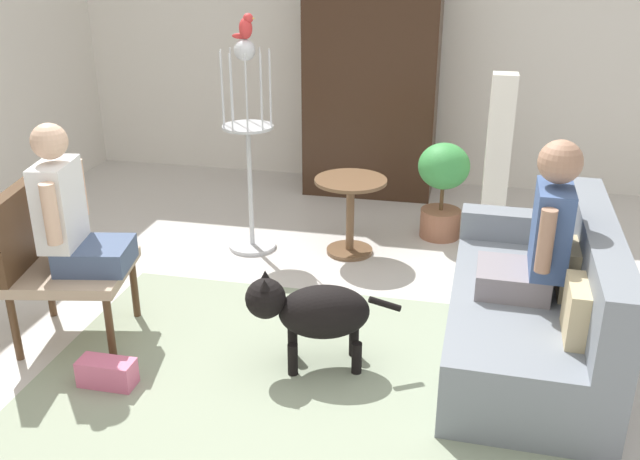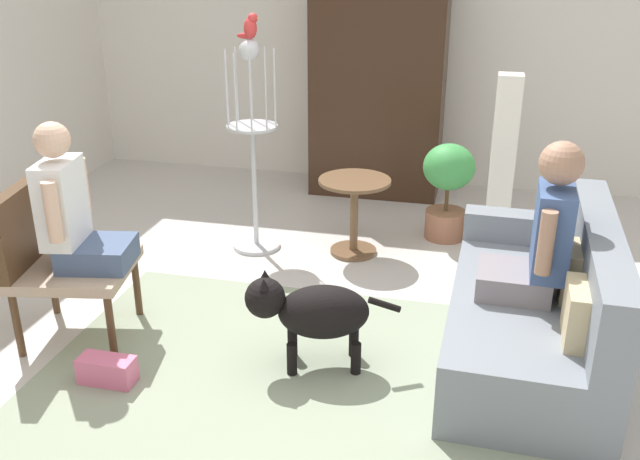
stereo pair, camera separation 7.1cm
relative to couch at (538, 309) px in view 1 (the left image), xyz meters
The scene contains 15 objects.
ground_plane 1.38m from the couch, 165.69° to the right, with size 7.96×7.96×0.00m, color beige.
back_wall 3.50m from the couch, 113.20° to the left, with size 6.46×0.12×2.83m, color silver.
area_rug 1.40m from the couch, 152.52° to the right, with size 2.84×2.26×0.01m, color gray.
couch is the anchor object (origin of this frame).
armchair 2.77m from the couch, behind, with size 0.73×0.71×0.91m.
person_on_couch 0.46m from the couch, 152.39° to the right, with size 0.48×0.52×0.86m.
person_on_armchair 2.64m from the couch, behind, with size 0.51×0.49×0.83m.
round_end_table 1.72m from the couch, 137.22° to the left, with size 0.53×0.53×0.58m.
dog 1.25m from the couch, 162.78° to the right, with size 0.82×0.41×0.56m.
bird_cage_stand 2.33m from the couch, 151.22° to the left, with size 0.37×0.37×1.56m.
parrot 2.64m from the couch, 151.04° to the left, with size 0.17×0.10×0.17m.
potted_plant 1.75m from the couch, 110.74° to the left, with size 0.39×0.39×0.76m.
column_lamp 1.63m from the couch, 98.24° to the left, with size 0.20×0.20×1.31m.
armoire_cabinet 3.03m from the couch, 116.86° to the left, with size 1.16×0.56×1.92m, color #382316.
handbag 2.36m from the couch, 160.44° to the right, with size 0.30×0.13×0.15m, color #D8668C.
Camera 1 is at (0.85, -3.24, 2.17)m, focal length 39.16 mm.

